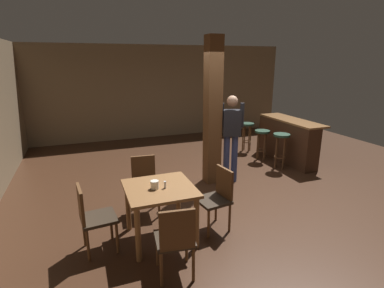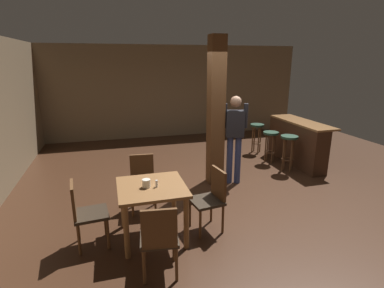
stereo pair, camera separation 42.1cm
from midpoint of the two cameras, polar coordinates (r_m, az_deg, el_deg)
The scene contains 15 objects.
ground_plane at distance 5.73m, azimuth 9.54°, elevation -8.85°, with size 10.80×10.80×0.00m, color #382114.
wall_back at distance 9.52m, azimuth -1.68°, elevation 9.95°, with size 8.00×0.10×2.80m, color #756047.
pillar at distance 5.70m, azimuth 6.70°, elevation 5.92°, with size 0.28×0.28×2.80m, color brown.
dining_table at distance 4.05m, azimuth -4.66°, elevation -9.77°, with size 0.89×0.89×0.76m.
chair_north at distance 4.85m, azimuth -6.93°, elevation -6.86°, with size 0.45×0.45×0.89m.
chair_west at distance 4.07m, azimuth -16.99°, elevation -12.17°, with size 0.46×0.46×0.89m.
chair_east at distance 4.30m, azimuth 6.51°, elevation -9.94°, with size 0.48×0.48×0.89m.
chair_south at distance 3.40m, azimuth -2.57°, elevation -17.37°, with size 0.47×0.47×0.89m.
napkin_cup at distance 3.94m, azimuth -5.67°, elevation -7.51°, with size 0.11×0.11×0.11m, color silver.
salt_shaker at distance 3.94m, azimuth -3.71°, elevation -7.59°, with size 0.03×0.03×0.09m, color silver.
standing_person at distance 5.79m, azimuth 10.20°, elevation 1.92°, with size 0.47×0.29×1.72m.
bar_counter at distance 7.45m, azimuth 20.80°, elevation 0.32°, with size 0.56×1.83×1.00m.
bar_stool_near at distance 6.83m, azimuth 19.65°, elevation -0.15°, with size 0.36×0.36×0.80m.
bar_stool_mid at distance 7.31m, azimuth 16.34°, elevation 0.82°, with size 0.36×0.36×0.74m.
bar_stool_far at distance 8.00m, azimuth 13.74°, elevation 2.35°, with size 0.35×0.35×0.76m.
Camera 2 is at (-2.09, -4.75, 2.37)m, focal length 28.00 mm.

